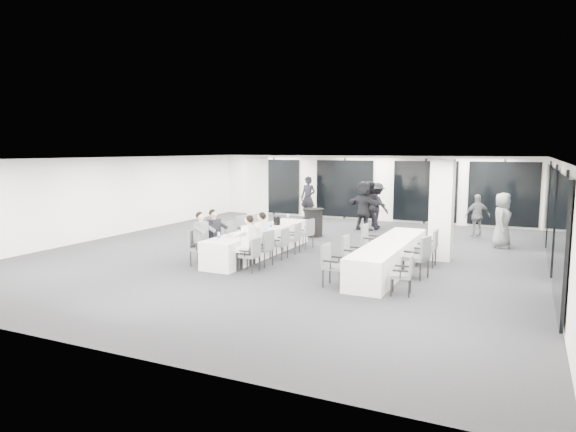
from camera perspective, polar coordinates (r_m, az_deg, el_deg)
name	(u,v)px	position (r m, az deg, el deg)	size (l,w,h in m)	color
room	(331,205)	(15.77, 4.77, 1.27)	(14.04, 16.04, 2.84)	#25252B
column_left	(257,194)	(19.19, -3.42, 2.41)	(0.60, 0.60, 2.80)	silver
column_right	(442,210)	(14.85, 16.70, 0.65)	(0.60, 0.60, 2.80)	silver
banquet_table_main	(260,242)	(15.07, -3.11, -2.89)	(0.90, 5.00, 0.75)	silver
banquet_table_side	(389,256)	(13.29, 11.21, -4.42)	(0.90, 5.00, 0.75)	silver
cocktail_table	(314,222)	(18.19, 2.88, -0.70)	(0.72, 0.72, 0.99)	black
chair_main_left_near	(198,245)	(13.84, -9.98, -3.20)	(0.55, 0.59, 0.96)	#505358
chair_main_left_second	(211,241)	(14.34, -8.57, -2.80)	(0.51, 0.56, 0.96)	#505358
chair_main_left_mid	(233,235)	(15.30, -6.17, -2.15)	(0.49, 0.55, 0.94)	#505358
chair_main_left_fourth	(246,230)	(15.98, -4.70, -1.54)	(0.59, 0.64, 1.03)	#505358
chair_main_left_far	(259,227)	(16.75, -3.20, -1.24)	(0.51, 0.56, 0.97)	#505358
chair_main_right_near	(252,253)	(12.95, -4.03, -4.08)	(0.45, 0.50, 0.86)	#505358
chair_main_right_second	(265,246)	(13.52, -2.61, -3.35)	(0.52, 0.57, 0.95)	#505358
chair_main_right_mid	(281,242)	(14.43, -0.76, -2.87)	(0.45, 0.50, 0.86)	#505358
chair_main_right_fourth	(294,236)	(15.18, 0.65, -2.27)	(0.48, 0.53, 0.90)	#505358
chair_main_right_far	(306,231)	(16.05, 2.07, -1.72)	(0.55, 0.58, 0.91)	#505358
chair_side_left_near	(331,262)	(11.62, 4.84, -5.16)	(0.50, 0.55, 0.95)	#505358
chair_side_left_mid	(351,252)	(12.89, 6.97, -3.97)	(0.47, 0.53, 0.94)	#505358
chair_side_left_far	(369,240)	(14.48, 9.04, -2.64)	(0.51, 0.57, 0.99)	#505358
chair_side_right_near	(405,272)	(11.15, 12.86, -6.09)	(0.49, 0.53, 0.87)	#505358
chair_side_right_mid	(420,254)	(12.62, 14.42, -4.16)	(0.63, 0.66, 1.03)	#505358
chair_side_right_far	(430,246)	(13.99, 15.48, -3.19)	(0.50, 0.56, 0.98)	#505358
seated_guest_a	(203,235)	(13.71, -9.41, -2.15)	(0.50, 0.38, 1.44)	slate
seated_guest_b	(216,232)	(14.21, -8.02, -1.79)	(0.50, 0.38, 1.44)	black
seated_guest_c	(246,239)	(12.97, -4.65, -2.62)	(0.50, 0.38, 1.44)	white
seated_guest_d	(259,235)	(13.56, -3.23, -2.17)	(0.50, 0.38, 1.44)	white
standing_guest_b	(369,202)	(20.00, 8.96, 1.53)	(1.02, 0.62, 2.10)	black
standing_guest_c	(376,202)	(20.70, 9.80, 1.57)	(1.30, 0.66, 2.00)	black
standing_guest_d	(478,213)	(19.12, 20.32, 0.32)	(1.01, 0.57, 1.72)	slate
standing_guest_e	(502,217)	(17.39, 22.72, -0.06)	(0.95, 0.58, 1.96)	slate
standing_guest_f	(364,202)	(19.73, 8.44, 1.51)	(1.96, 0.75, 2.13)	black
standing_guest_g	(308,195)	(22.65, 2.25, 2.34)	(0.78, 0.63, 2.14)	black
standing_guest_h	(444,215)	(18.30, 16.91, 0.16)	(0.83, 0.51, 1.72)	slate
ice_bucket_near	(244,230)	(14.12, -4.92, -1.58)	(0.21, 0.21, 0.23)	black
ice_bucket_far	(277,221)	(15.83, -1.24, -0.55)	(0.22, 0.22, 0.25)	black
water_bottle_a	(219,236)	(13.34, -7.69, -2.22)	(0.06, 0.06, 0.20)	silver
water_bottle_b	(271,225)	(15.08, -1.95, -1.02)	(0.07, 0.07, 0.22)	silver
water_bottle_c	(288,217)	(16.85, -0.02, -0.13)	(0.07, 0.07, 0.22)	silver
plate_a	(230,236)	(13.79, -6.43, -2.26)	(0.22, 0.22, 0.03)	white
plate_b	(241,237)	(13.62, -5.21, -2.36)	(0.21, 0.21, 0.03)	white
plate_c	(250,232)	(14.49, -4.21, -1.76)	(0.18, 0.18, 0.03)	white
wine_glass	(225,236)	(12.95, -6.98, -2.24)	(0.08, 0.08, 0.21)	silver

